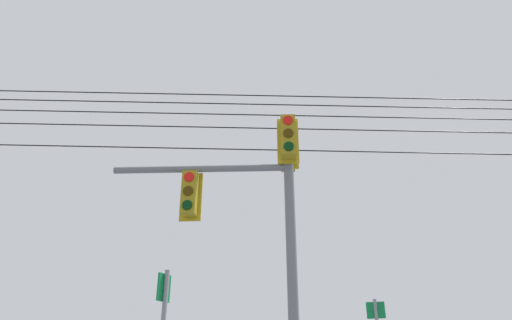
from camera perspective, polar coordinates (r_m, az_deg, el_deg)
signal_mast_assembly at (r=9.27m, az=0.79°, el=-5.98°), size 3.83×1.19×6.60m
overhead_wire_span at (r=10.32m, az=11.19°, el=4.84°), size 28.91×3.77×1.90m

